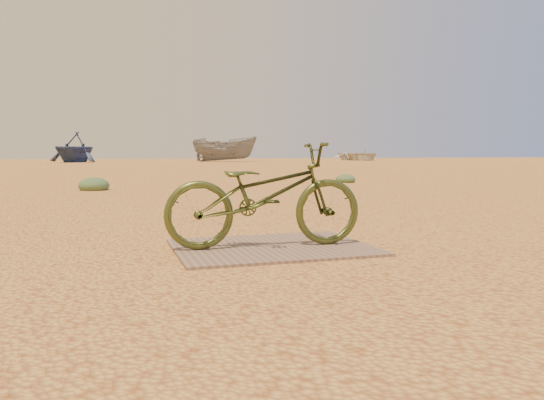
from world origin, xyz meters
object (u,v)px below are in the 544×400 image
object	(u,v)px
plywood_board	(272,247)
bicycle	(265,195)
boat_far_left	(75,147)
boat_far_right	(359,155)
boat_mid_right	(225,149)

from	to	relation	value
plywood_board	bicycle	size ratio (longest dim) A/B	0.98
bicycle	boat_far_left	size ratio (longest dim) A/B	0.36
plywood_board	boat_far_right	bearing A→B (deg)	62.25
boat_far_left	boat_mid_right	distance (m)	11.63
plywood_board	boat_far_left	distance (m)	39.72
plywood_board	boat_far_left	xyz separation A→B (m)	(-3.43, 39.55, 1.17)
boat_far_left	boat_mid_right	world-z (taller)	boat_far_left
bicycle	boat_mid_right	size ratio (longest dim) A/B	0.30
plywood_board	boat_far_left	size ratio (longest dim) A/B	0.35
boat_mid_right	boat_far_left	bearing A→B (deg)	107.45
plywood_board	boat_far_right	world-z (taller)	boat_far_right
bicycle	boat_far_left	distance (m)	39.72
bicycle	boat_far_right	bearing A→B (deg)	-24.16
boat_far_right	boat_mid_right	bearing A→B (deg)	-176.47
plywood_board	bicycle	world-z (taller)	bicycle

